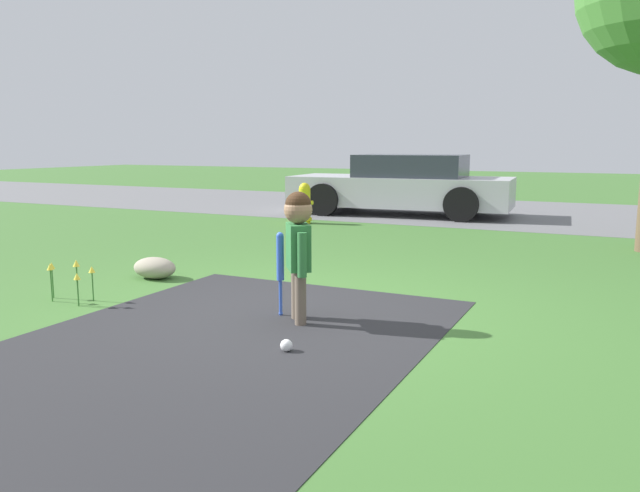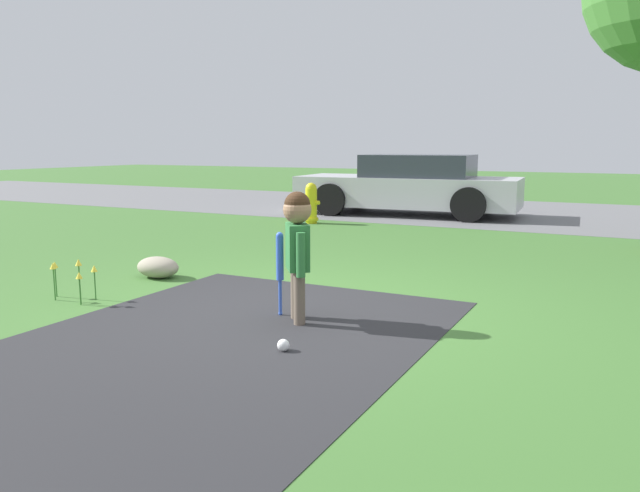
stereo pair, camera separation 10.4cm
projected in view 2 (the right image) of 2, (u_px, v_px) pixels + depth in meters
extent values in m
plane|color=#3D6B2D|center=(300.00, 312.00, 5.41)|extent=(60.00, 60.00, 0.00)
cube|color=#262628|center=(46.00, 420.00, 3.28)|extent=(2.91, 7.00, 0.01)
cube|color=slate|center=(503.00, 212.00, 13.37)|extent=(40.00, 6.00, 0.01)
cylinder|color=#6B5B4C|center=(296.00, 293.00, 5.18)|extent=(0.09, 0.09, 0.44)
cylinder|color=#6B5B4C|center=(299.00, 298.00, 5.00)|extent=(0.09, 0.09, 0.44)
cube|color=#2D7238|center=(298.00, 247.00, 5.03)|extent=(0.31, 0.33, 0.37)
cylinder|color=#2D7238|center=(295.00, 247.00, 5.21)|extent=(0.07, 0.07, 0.35)
cylinder|color=#2D7238|center=(301.00, 255.00, 4.85)|extent=(0.07, 0.07, 0.35)
sphere|color=#997051|center=(297.00, 210.00, 4.98)|extent=(0.23, 0.23, 0.23)
sphere|color=#382314|center=(297.00, 205.00, 4.97)|extent=(0.21, 0.21, 0.21)
sphere|color=blue|center=(280.00, 313.00, 5.31)|extent=(0.03, 0.03, 0.03)
cylinder|color=blue|center=(280.00, 298.00, 5.29)|extent=(0.03, 0.03, 0.31)
cylinder|color=blue|center=(280.00, 258.00, 5.23)|extent=(0.06, 0.06, 0.38)
sphere|color=blue|center=(280.00, 236.00, 5.20)|extent=(0.06, 0.06, 0.06)
sphere|color=white|center=(283.00, 345.00, 4.38)|extent=(0.09, 0.09, 0.09)
cylinder|color=yellow|center=(311.00, 206.00, 11.47)|extent=(0.21, 0.21, 0.64)
sphere|color=yellow|center=(311.00, 188.00, 11.42)|extent=(0.20, 0.20, 0.20)
cylinder|color=yellow|center=(311.00, 219.00, 11.51)|extent=(0.27, 0.27, 0.05)
cylinder|color=yellow|center=(317.00, 203.00, 11.41)|extent=(0.10, 0.08, 0.08)
cube|color=#B7B7BC|center=(407.00, 191.00, 12.85)|extent=(4.58, 1.95, 0.60)
cube|color=#2D333D|center=(419.00, 166.00, 12.68)|extent=(2.25, 1.58, 0.45)
cylinder|color=black|center=(330.00, 200.00, 12.66)|extent=(0.67, 0.23, 0.66)
cylinder|color=black|center=(357.00, 194.00, 14.15)|extent=(0.67, 0.23, 0.66)
cylinder|color=black|center=(468.00, 205.00, 11.60)|extent=(0.67, 0.23, 0.66)
cylinder|color=black|center=(482.00, 198.00, 13.09)|extent=(0.67, 0.23, 0.66)
cylinder|color=#38702D|center=(80.00, 292.00, 5.64)|extent=(0.01, 0.01, 0.24)
cone|color=yellow|center=(79.00, 275.00, 5.61)|extent=(0.06, 0.06, 0.06)
cylinder|color=#38702D|center=(95.00, 286.00, 5.82)|extent=(0.01, 0.01, 0.27)
cone|color=yellow|center=(94.00, 268.00, 5.80)|extent=(0.06, 0.06, 0.06)
cylinder|color=#38702D|center=(56.00, 282.00, 5.94)|extent=(0.01, 0.01, 0.28)
cone|color=yellow|center=(55.00, 265.00, 5.91)|extent=(0.06, 0.06, 0.06)
cylinder|color=#38702D|center=(54.00, 285.00, 5.80)|extent=(0.01, 0.01, 0.30)
cone|color=yellow|center=(53.00, 266.00, 5.78)|extent=(0.06, 0.06, 0.06)
cylinder|color=#38702D|center=(80.00, 285.00, 5.67)|extent=(0.01, 0.01, 0.36)
cone|color=yellow|center=(78.00, 262.00, 5.64)|extent=(0.06, 0.06, 0.06)
ellipsoid|color=#9E937F|center=(158.00, 267.00, 6.80)|extent=(0.50, 0.35, 0.23)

